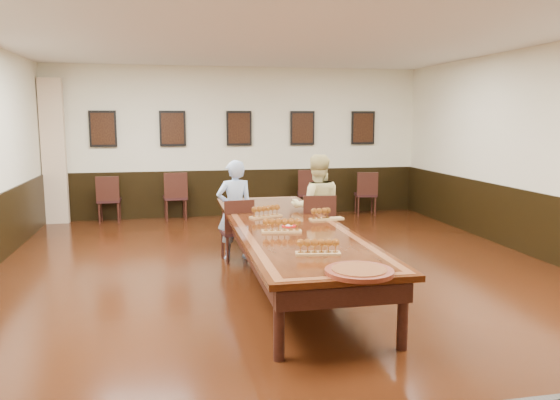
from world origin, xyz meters
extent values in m
cube|color=black|center=(0.00, 0.00, -0.01)|extent=(8.00, 10.00, 0.02)
cube|color=white|center=(0.00, 0.00, 3.21)|extent=(8.00, 10.00, 0.02)
cube|color=#EEE9C7|center=(0.00, 5.01, 1.60)|extent=(8.00, 0.02, 3.20)
imported|color=#5587D4|center=(-0.54, 1.25, 0.75)|extent=(0.59, 0.42, 1.51)
imported|color=#EDDF94|center=(0.67, 1.02, 0.79)|extent=(0.86, 0.71, 1.59)
cube|color=#CC445D|center=(0.60, 0.27, 0.76)|extent=(0.09, 0.14, 0.01)
cube|color=#D2B290|center=(-3.75, 4.82, 1.45)|extent=(0.45, 0.18, 2.90)
cube|color=black|center=(0.00, 4.98, 0.50)|extent=(7.98, 0.04, 1.00)
cube|color=black|center=(3.98, 0.00, 0.50)|extent=(0.04, 9.98, 1.00)
cube|color=black|center=(0.00, 0.00, 0.72)|extent=(1.40, 5.00, 0.06)
cube|color=#955731|center=(0.00, 0.00, 0.75)|extent=(1.28, 4.88, 0.00)
cube|color=black|center=(0.00, 0.00, 0.75)|extent=(1.10, 4.70, 0.00)
cube|color=black|center=(0.00, 0.00, 0.57)|extent=(1.25, 4.85, 0.18)
cylinder|color=black|center=(-0.58, -2.32, 0.34)|extent=(0.10, 0.10, 0.69)
cylinder|color=black|center=(0.58, -2.32, 0.34)|extent=(0.10, 0.10, 0.69)
cylinder|color=black|center=(-0.58, 2.32, 0.34)|extent=(0.10, 0.10, 0.69)
cylinder|color=black|center=(0.58, 2.32, 0.34)|extent=(0.10, 0.10, 0.69)
cube|color=black|center=(-2.80, 4.94, 1.90)|extent=(0.54, 0.03, 0.74)
cube|color=black|center=(-2.80, 4.92, 1.90)|extent=(0.46, 0.01, 0.64)
cube|color=black|center=(-1.40, 4.94, 1.90)|extent=(0.54, 0.03, 0.74)
cube|color=black|center=(-1.40, 4.92, 1.90)|extent=(0.46, 0.01, 0.64)
cube|color=black|center=(0.00, 4.94, 1.90)|extent=(0.54, 0.03, 0.74)
cube|color=black|center=(0.00, 4.92, 1.90)|extent=(0.46, 0.01, 0.64)
cube|color=black|center=(1.40, 4.94, 1.90)|extent=(0.54, 0.03, 0.74)
cube|color=black|center=(1.40, 4.92, 1.90)|extent=(0.46, 0.01, 0.64)
cube|color=black|center=(2.80, 4.94, 1.90)|extent=(0.54, 0.03, 0.74)
cube|color=black|center=(2.80, 4.92, 1.90)|extent=(0.46, 0.01, 0.64)
cube|color=#A67A45|center=(-0.19, 0.55, 0.77)|extent=(0.48, 0.30, 0.03)
cube|color=#A67A45|center=(0.58, 0.20, 0.77)|extent=(0.47, 0.18, 0.03)
cube|color=#A67A45|center=(-0.18, -0.48, 0.77)|extent=(0.50, 0.22, 0.03)
cube|color=#A67A45|center=(-0.03, -1.61, 0.76)|extent=(0.47, 0.21, 0.03)
cylinder|color=red|center=(-0.01, -0.14, 0.76)|extent=(0.18, 0.18, 0.02)
cylinder|color=silver|center=(-0.01, -0.14, 0.77)|extent=(0.10, 0.10, 0.01)
cylinder|color=#571C11|center=(0.15, -2.33, 0.77)|extent=(0.74, 0.74, 0.04)
cylinder|color=#955731|center=(0.15, -2.33, 0.80)|extent=(0.59, 0.59, 0.01)
camera|label=1|loc=(-1.47, -6.79, 2.12)|focal=35.00mm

